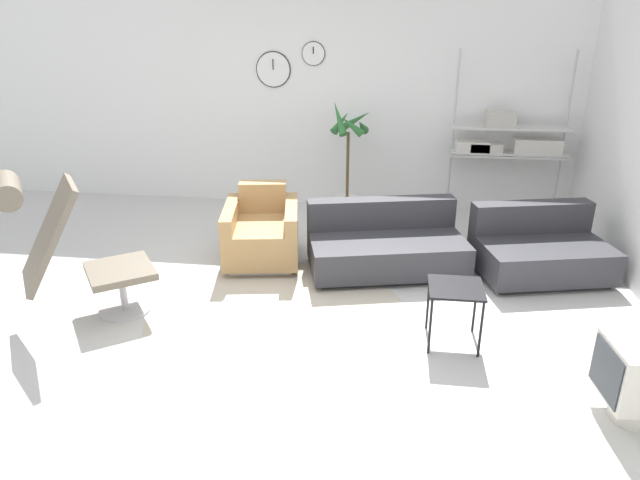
% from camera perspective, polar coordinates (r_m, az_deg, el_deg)
% --- Properties ---
extents(ground_plane, '(12.00, 12.00, 0.00)m').
position_cam_1_polar(ground_plane, '(5.07, -3.19, -6.36)').
color(ground_plane, silver).
extents(wall_back, '(12.00, 0.09, 2.80)m').
position_cam_1_polar(wall_back, '(7.37, 0.77, 14.19)').
color(wall_back, white).
rests_on(wall_back, ground_plane).
extents(round_rug, '(2.23, 2.23, 0.01)m').
position_cam_1_polar(round_rug, '(4.88, -4.15, -7.55)').
color(round_rug, '#BCB29E').
rests_on(round_rug, ground_plane).
extents(lounge_chair, '(1.16, 1.05, 1.28)m').
position_cam_1_polar(lounge_chair, '(4.91, -24.22, 0.12)').
color(lounge_chair, '#BCBCC1').
rests_on(lounge_chair, ground_plane).
extents(armchair_red, '(0.87, 1.02, 0.73)m').
position_cam_1_polar(armchair_red, '(5.85, -5.82, 0.61)').
color(armchair_red, silver).
rests_on(armchair_red, ground_plane).
extents(couch_low, '(1.64, 1.14, 0.65)m').
position_cam_1_polar(couch_low, '(5.66, 6.56, -0.65)').
color(couch_low, black).
rests_on(couch_low, ground_plane).
extents(couch_second, '(1.35, 1.07, 0.65)m').
position_cam_1_polar(couch_second, '(5.91, 21.07, -1.05)').
color(couch_second, black).
rests_on(couch_second, ground_plane).
extents(side_table, '(0.41, 0.41, 0.48)m').
position_cam_1_polar(side_table, '(4.43, 13.40, -5.22)').
color(side_table, black).
rests_on(side_table, ground_plane).
extents(potted_plant, '(0.53, 0.54, 1.43)m').
position_cam_1_polar(potted_plant, '(7.02, 2.83, 7.18)').
color(potted_plant, silver).
rests_on(potted_plant, ground_plane).
extents(shelf_unit, '(1.36, 0.28, 1.99)m').
position_cam_1_polar(shelf_unit, '(7.21, 18.27, 9.32)').
color(shelf_unit, '#BCBCC1').
rests_on(shelf_unit, ground_plane).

